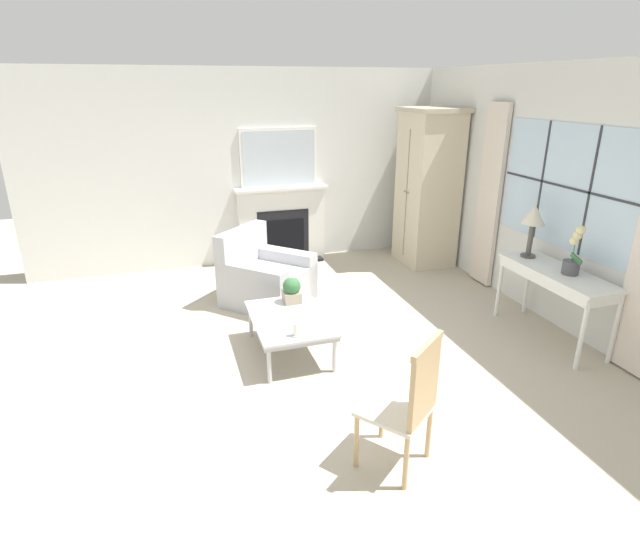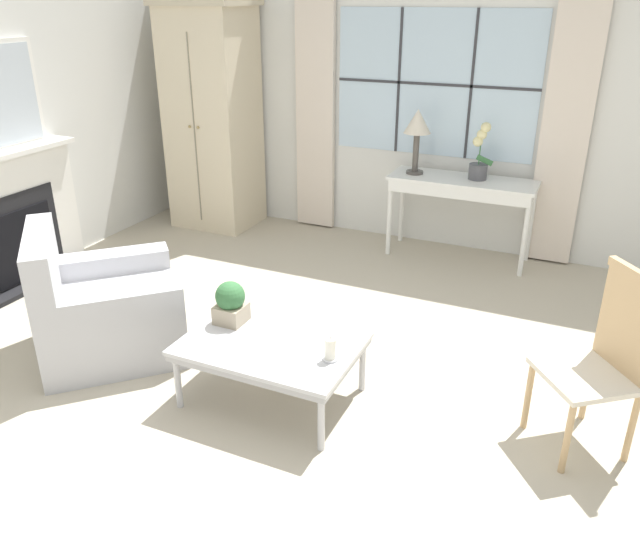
# 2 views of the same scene
# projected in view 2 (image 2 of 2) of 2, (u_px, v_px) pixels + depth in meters

# --- Properties ---
(ground_plane) EXTENTS (14.00, 14.00, 0.00)m
(ground_plane) POSITION_uv_depth(u_px,v_px,m) (290.00, 400.00, 3.86)
(ground_plane) COLOR #B2A893
(wall_back_windowed) EXTENTS (7.20, 0.14, 2.80)m
(wall_back_windowed) POSITION_uv_depth(u_px,v_px,m) (434.00, 101.00, 5.82)
(wall_back_windowed) COLOR silver
(wall_back_windowed) RESTS_ON ground_plane
(fireplace) EXTENTS (0.34, 1.38, 1.98)m
(fireplace) POSITION_uv_depth(u_px,v_px,m) (8.00, 209.00, 5.17)
(fireplace) COLOR black
(fireplace) RESTS_ON ground_plane
(armoire) EXTENTS (0.89, 0.73, 2.26)m
(armoire) POSITION_uv_depth(u_px,v_px,m) (213.00, 118.00, 6.42)
(armoire) COLOR beige
(armoire) RESTS_ON ground_plane
(console_table) EXTENTS (1.32, 0.47, 0.77)m
(console_table) POSITION_uv_depth(u_px,v_px,m) (462.00, 188.00, 5.69)
(console_table) COLOR white
(console_table) RESTS_ON ground_plane
(table_lamp) EXTENTS (0.25, 0.25, 0.59)m
(table_lamp) POSITION_uv_depth(u_px,v_px,m) (418.00, 126.00, 5.64)
(table_lamp) COLOR #4C4742
(table_lamp) RESTS_ON console_table
(potted_orchid) EXTENTS (0.21, 0.16, 0.51)m
(potted_orchid) POSITION_uv_depth(u_px,v_px,m) (479.00, 158.00, 5.56)
(potted_orchid) COLOR #4C4C51
(potted_orchid) RESTS_ON console_table
(armchair_upholstered) EXTENTS (1.27, 1.27, 0.91)m
(armchair_upholstered) POSITION_uv_depth(u_px,v_px,m) (105.00, 312.00, 4.29)
(armchair_upholstered) COLOR #B2B2B7
(armchair_upholstered) RESTS_ON ground_plane
(side_chair_wooden) EXTENTS (0.62, 0.62, 1.03)m
(side_chair_wooden) POSITION_uv_depth(u_px,v_px,m) (606.00, 353.00, 3.28)
(side_chair_wooden) COLOR beige
(side_chair_wooden) RESTS_ON ground_plane
(coffee_table) EXTENTS (1.04, 0.73, 0.40)m
(coffee_table) POSITION_uv_depth(u_px,v_px,m) (271.00, 348.00, 3.73)
(coffee_table) COLOR #BCBCC1
(coffee_table) RESTS_ON ground_plane
(potted_plant_small) EXTENTS (0.19, 0.19, 0.27)m
(potted_plant_small) POSITION_uv_depth(u_px,v_px,m) (231.00, 302.00, 3.89)
(potted_plant_small) COLOR tan
(potted_plant_small) RESTS_ON coffee_table
(pillar_candle) EXTENTS (0.09, 0.09, 0.15)m
(pillar_candle) POSITION_uv_depth(u_px,v_px,m) (330.00, 350.00, 3.51)
(pillar_candle) COLOR silver
(pillar_candle) RESTS_ON coffee_table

